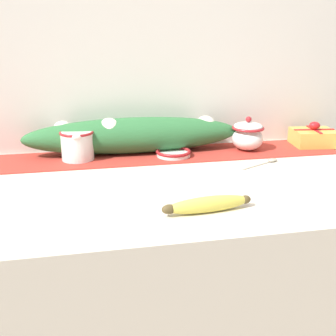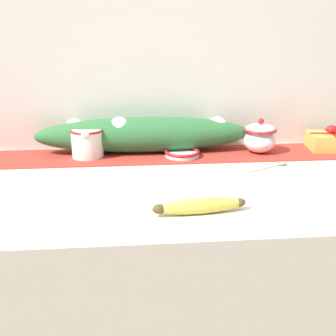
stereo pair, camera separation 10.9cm
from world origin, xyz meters
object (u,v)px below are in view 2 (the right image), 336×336
cream_pitcher (87,142)px  gift_box (331,141)px  small_dish (182,153)px  spoon (279,164)px  banana (200,206)px  sugar_bowl (260,137)px

cream_pitcher → gift_box: (0.82, 0.01, -0.02)m
small_dish → gift_box: (0.52, 0.04, 0.02)m
cream_pitcher → spoon: bearing=-13.6°
cream_pitcher → banana: bearing=-58.5°
cream_pitcher → gift_box: cream_pitcher is taller
sugar_bowl → spoon: size_ratio=0.80×
cream_pitcher → sugar_bowl: size_ratio=1.07×
small_dish → spoon: small_dish is taller
spoon → gift_box: size_ratio=0.93×
small_dish → spoon: (0.28, -0.12, -0.01)m
spoon → cream_pitcher: bearing=139.0°
sugar_bowl → banana: size_ratio=0.53×
cream_pitcher → small_dish: 0.31m
gift_box → spoon: bearing=-146.3°
banana → gift_box: (0.53, 0.48, 0.01)m
small_dish → spoon: bearing=-22.6°
small_dish → gift_box: bearing=4.2°
small_dish → spoon: size_ratio=0.79×
cream_pitcher → gift_box: bearing=1.0°
banana → gift_box: size_ratio=1.39×
small_dish → banana: (-0.02, -0.44, 0.01)m
cream_pitcher → banana: size_ratio=0.57×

